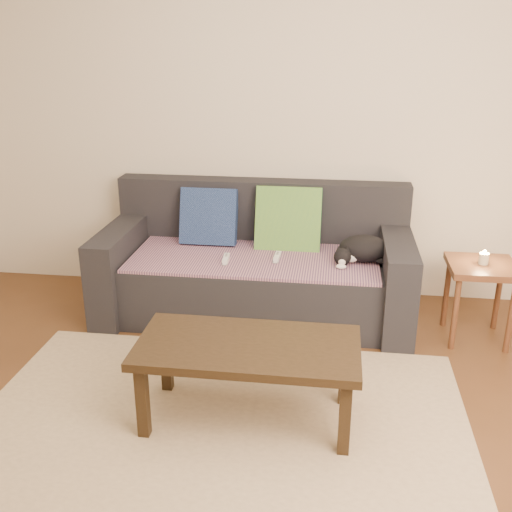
# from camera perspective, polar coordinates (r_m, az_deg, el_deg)

# --- Properties ---
(ground) EXTENTS (4.50, 4.50, 0.00)m
(ground) POSITION_cam_1_polar(r_m,az_deg,el_deg) (2.98, -4.33, -18.13)
(ground) COLOR brown
(ground) RESTS_ON ground
(back_wall) EXTENTS (4.50, 0.04, 2.60)m
(back_wall) POSITION_cam_1_polar(r_m,az_deg,el_deg) (4.34, 0.81, 13.07)
(back_wall) COLOR beige
(back_wall) RESTS_ON ground
(sofa) EXTENTS (2.10, 0.94, 0.87)m
(sofa) POSITION_cam_1_polar(r_m,az_deg,el_deg) (4.18, 0.02, -1.31)
(sofa) COLOR #232328
(sofa) RESTS_ON ground
(throw_blanket) EXTENTS (1.66, 0.74, 0.02)m
(throw_blanket) POSITION_cam_1_polar(r_m,az_deg,el_deg) (4.05, -0.16, -0.19)
(throw_blanket) COLOR #412B52
(throw_blanket) RESTS_ON sofa
(cushion_navy) EXTENTS (0.40, 0.22, 0.41)m
(cushion_navy) POSITION_cam_1_polar(r_m,az_deg,el_deg) (4.29, -4.51, 3.75)
(cushion_navy) COLOR #11224B
(cushion_navy) RESTS_ON throw_blanket
(cushion_green) EXTENTS (0.46, 0.25, 0.47)m
(cushion_green) POSITION_cam_1_polar(r_m,az_deg,el_deg) (4.21, 3.10, 3.46)
(cushion_green) COLOR #0D5646
(cushion_green) RESTS_ON throw_blanket
(cat) EXTENTS (0.40, 0.31, 0.17)m
(cat) POSITION_cam_1_polar(r_m,az_deg,el_deg) (4.00, 10.11, 0.63)
(cat) COLOR black
(cat) RESTS_ON throw_blanket
(wii_remote_a) EXTENTS (0.05, 0.15, 0.03)m
(wii_remote_a) POSITION_cam_1_polar(r_m,az_deg,el_deg) (3.97, -2.88, -0.26)
(wii_remote_a) COLOR white
(wii_remote_a) RESTS_ON throw_blanket
(wii_remote_b) EXTENTS (0.04, 0.15, 0.03)m
(wii_remote_b) POSITION_cam_1_polar(r_m,az_deg,el_deg) (4.00, 2.03, -0.08)
(wii_remote_b) COLOR white
(wii_remote_b) RESTS_ON throw_blanket
(side_table) EXTENTS (0.41, 0.41, 0.51)m
(side_table) POSITION_cam_1_polar(r_m,az_deg,el_deg) (4.00, 20.64, -1.91)
(side_table) COLOR brown
(side_table) RESTS_ON ground
(candle) EXTENTS (0.06, 0.06, 0.09)m
(candle) POSITION_cam_1_polar(r_m,az_deg,el_deg) (3.96, 20.87, -0.20)
(candle) COLOR beige
(candle) RESTS_ON side_table
(rug) EXTENTS (2.50, 1.80, 0.01)m
(rug) POSITION_cam_1_polar(r_m,az_deg,el_deg) (3.09, -3.73, -16.34)
(rug) COLOR tan
(rug) RESTS_ON ground
(coffee_table) EXTENTS (1.09, 0.55, 0.44)m
(coffee_table) POSITION_cam_1_polar(r_m,az_deg,el_deg) (2.97, -0.78, -9.27)
(coffee_table) COLOR black
(coffee_table) RESTS_ON rug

